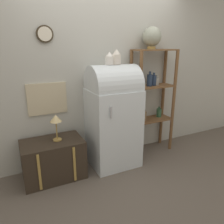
# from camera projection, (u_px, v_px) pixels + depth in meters

# --- Properties ---
(ground_plane) EXTENTS (12.00, 12.00, 0.00)m
(ground_plane) POSITION_uv_depth(u_px,v_px,m) (121.00, 170.00, 3.09)
(ground_plane) COLOR #60564C
(wall_back) EXTENTS (7.00, 0.09, 2.70)m
(wall_back) POSITION_uv_depth(u_px,v_px,m) (103.00, 70.00, 3.18)
(wall_back) COLOR #B7B7AD
(wall_back) RESTS_ON ground_plane
(refrigerator) EXTENTS (0.67, 0.62, 1.45)m
(refrigerator) POSITION_uv_depth(u_px,v_px,m) (113.00, 115.00, 3.08)
(refrigerator) COLOR silver
(refrigerator) RESTS_ON ground_plane
(suitcase_trunk) EXTENTS (0.78, 0.49, 0.52)m
(suitcase_trunk) POSITION_uv_depth(u_px,v_px,m) (53.00, 159.00, 2.87)
(suitcase_trunk) COLOR #33281E
(suitcase_trunk) RESTS_ON ground_plane
(shelf_unit) EXTENTS (0.69, 0.32, 1.64)m
(shelf_unit) POSITION_uv_depth(u_px,v_px,m) (152.00, 95.00, 3.44)
(shelf_unit) COLOR brown
(shelf_unit) RESTS_ON ground_plane
(globe) EXTENTS (0.28, 0.28, 0.32)m
(globe) POSITION_uv_depth(u_px,v_px,m) (152.00, 37.00, 3.19)
(globe) COLOR #AD8942
(globe) RESTS_ON shelf_unit
(vase_left) EXTENTS (0.11, 0.11, 0.17)m
(vase_left) POSITION_uv_depth(u_px,v_px,m) (109.00, 59.00, 2.83)
(vase_left) COLOR white
(vase_left) RESTS_ON refrigerator
(vase_center) EXTENTS (0.12, 0.12, 0.20)m
(vase_center) POSITION_uv_depth(u_px,v_px,m) (117.00, 57.00, 2.87)
(vase_center) COLOR silver
(vase_center) RESTS_ON refrigerator
(desk_lamp) EXTENTS (0.15, 0.15, 0.34)m
(desk_lamp) POSITION_uv_depth(u_px,v_px,m) (56.00, 120.00, 2.75)
(desk_lamp) COLOR #AD8942
(desk_lamp) RESTS_ON suitcase_trunk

